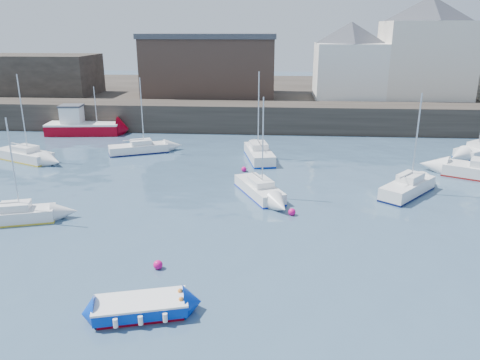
# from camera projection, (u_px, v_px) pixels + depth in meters

# --- Properties ---
(water) EXTENTS (220.00, 220.00, 0.00)m
(water) POSITION_uv_depth(u_px,v_px,m) (219.00, 301.00, 19.90)
(water) COLOR #2D4760
(water) RESTS_ON ground
(quay_wall) EXTENTS (90.00, 5.00, 3.00)m
(quay_wall) POSITION_uv_depth(u_px,v_px,m) (255.00, 117.00, 52.61)
(quay_wall) COLOR #28231E
(quay_wall) RESTS_ON ground
(land_strip) EXTENTS (90.00, 32.00, 2.80)m
(land_strip) POSITION_uv_depth(u_px,v_px,m) (260.00, 96.00, 69.71)
(land_strip) COLOR #28231E
(land_strip) RESTS_ON ground
(bldg_east_a) EXTENTS (13.36, 13.36, 11.80)m
(bldg_east_a) POSITION_uv_depth(u_px,v_px,m) (426.00, 48.00, 55.57)
(bldg_east_a) COLOR beige
(bldg_east_a) RESTS_ON land_strip
(bldg_east_d) EXTENTS (11.14, 11.14, 8.95)m
(bldg_east_d) POSITION_uv_depth(u_px,v_px,m) (349.00, 60.00, 56.18)
(bldg_east_d) COLOR white
(bldg_east_d) RESTS_ON land_strip
(warehouse) EXTENTS (16.40, 10.40, 7.60)m
(warehouse) POSITION_uv_depth(u_px,v_px,m) (211.00, 65.00, 59.03)
(warehouse) COLOR #3D2D26
(warehouse) RESTS_ON land_strip
(bldg_west) EXTENTS (14.00, 8.00, 5.00)m
(bldg_west) POSITION_uv_depth(u_px,v_px,m) (40.00, 75.00, 60.04)
(bldg_west) COLOR #353028
(bldg_west) RESTS_ON land_strip
(blue_dinghy) EXTENTS (4.00, 2.51, 0.71)m
(blue_dinghy) POSITION_uv_depth(u_px,v_px,m) (141.00, 307.00, 18.76)
(blue_dinghy) COLOR maroon
(blue_dinghy) RESTS_ON ground
(fishing_boat) EXTENTS (7.99, 3.68, 5.12)m
(fishing_boat) POSITION_uv_depth(u_px,v_px,m) (81.00, 125.00, 50.75)
(fishing_boat) COLOR maroon
(fishing_boat) RESTS_ON ground
(sailboat_a) EXTENTS (5.07, 2.91, 6.28)m
(sailboat_a) POSITION_uv_depth(u_px,v_px,m) (13.00, 215.00, 27.78)
(sailboat_a) COLOR white
(sailboat_a) RESTS_ON ground
(sailboat_b) EXTENTS (3.79, 5.54, 6.85)m
(sailboat_b) POSITION_uv_depth(u_px,v_px,m) (259.00, 189.00, 32.33)
(sailboat_b) COLOR white
(sailboat_b) RESTS_ON ground
(sailboat_c) EXTENTS (4.70, 5.15, 6.97)m
(sailboat_c) POSITION_uv_depth(u_px,v_px,m) (408.00, 187.00, 32.35)
(sailboat_c) COLOR white
(sailboat_c) RESTS_ON ground
(sailboat_e) EXTENTS (6.01, 4.14, 7.43)m
(sailboat_e) POSITION_uv_depth(u_px,v_px,m) (24.00, 155.00, 40.78)
(sailboat_e) COLOR white
(sailboat_e) RESTS_ON ground
(sailboat_f) EXTENTS (3.03, 6.06, 7.55)m
(sailboat_f) POSITION_uv_depth(u_px,v_px,m) (259.00, 154.00, 41.06)
(sailboat_f) COLOR white
(sailboat_f) RESTS_ON ground
(sailboat_h) EXTENTS (5.56, 3.75, 6.87)m
(sailboat_h) POSITION_uv_depth(u_px,v_px,m) (139.00, 148.00, 43.21)
(sailboat_h) COLOR white
(sailboat_h) RESTS_ON ground
(buoy_near) EXTENTS (0.45, 0.45, 0.45)m
(buoy_near) POSITION_uv_depth(u_px,v_px,m) (158.00, 269.00, 22.54)
(buoy_near) COLOR #D60A6B
(buoy_near) RESTS_ON ground
(buoy_mid) EXTENTS (0.46, 0.46, 0.46)m
(buoy_mid) POSITION_uv_depth(u_px,v_px,m) (292.00, 215.00, 28.97)
(buoy_mid) COLOR #D60A6B
(buoy_mid) RESTS_ON ground
(buoy_far) EXTENTS (0.42, 0.42, 0.42)m
(buoy_far) POSITION_uv_depth(u_px,v_px,m) (244.00, 171.00, 37.76)
(buoy_far) COLOR #D60A6B
(buoy_far) RESTS_ON ground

